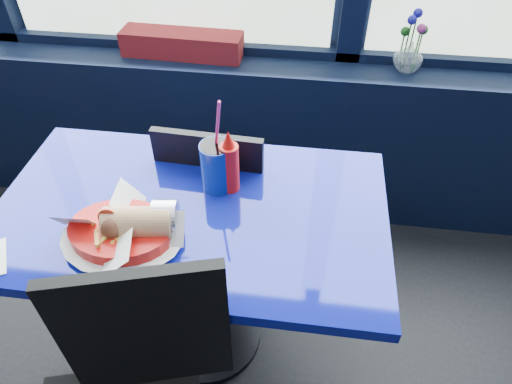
# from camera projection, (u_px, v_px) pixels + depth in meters

# --- Properties ---
(window_sill) EXTENTS (5.00, 0.26, 0.80)m
(window_sill) POSITION_uv_depth(u_px,v_px,m) (180.00, 130.00, 2.29)
(window_sill) COLOR black
(window_sill) RESTS_ON ground
(near_table) EXTENTS (1.20, 0.70, 0.75)m
(near_table) POSITION_uv_depth(u_px,v_px,m) (196.00, 247.00, 1.52)
(near_table) COLOR black
(near_table) RESTS_ON ground
(chair_near_back) EXTENTS (0.42, 0.42, 0.88)m
(chair_near_back) POSITION_uv_depth(u_px,v_px,m) (217.00, 195.00, 1.80)
(chair_near_back) COLOR black
(chair_near_back) RESTS_ON ground
(planter_box) EXTENTS (0.53, 0.15, 0.11)m
(planter_box) POSITION_uv_depth(u_px,v_px,m) (182.00, 44.00, 1.99)
(planter_box) COLOR maroon
(planter_box) RESTS_ON window_sill
(flower_vase) EXTENTS (0.12, 0.13, 0.25)m
(flower_vase) POSITION_uv_depth(u_px,v_px,m) (409.00, 53.00, 1.87)
(flower_vase) COLOR silver
(flower_vase) RESTS_ON window_sill
(food_basket) EXTENTS (0.37, 0.37, 0.11)m
(food_basket) POSITION_uv_depth(u_px,v_px,m) (124.00, 230.00, 1.27)
(food_basket) COLOR red
(food_basket) RESTS_ON near_table
(ketchup_bottle) EXTENTS (0.06, 0.06, 0.22)m
(ketchup_bottle) POSITION_uv_depth(u_px,v_px,m) (230.00, 164.00, 1.40)
(ketchup_bottle) COLOR red
(ketchup_bottle) RESTS_ON near_table
(soda_cup) EXTENTS (0.10, 0.10, 0.34)m
(soda_cup) POSITION_uv_depth(u_px,v_px,m) (217.00, 165.00, 1.41)
(soda_cup) COLOR navy
(soda_cup) RESTS_ON near_table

